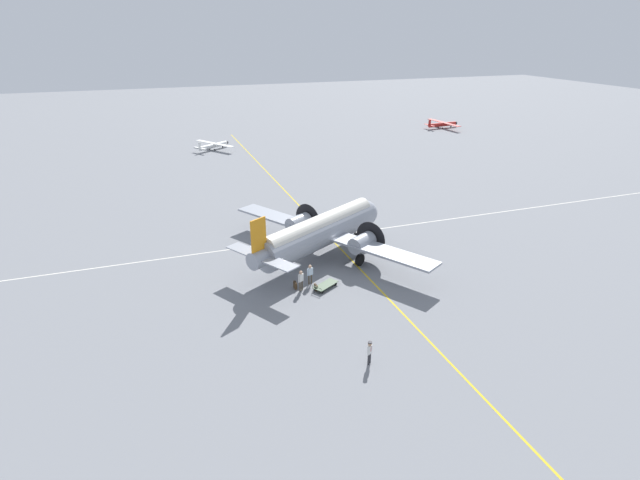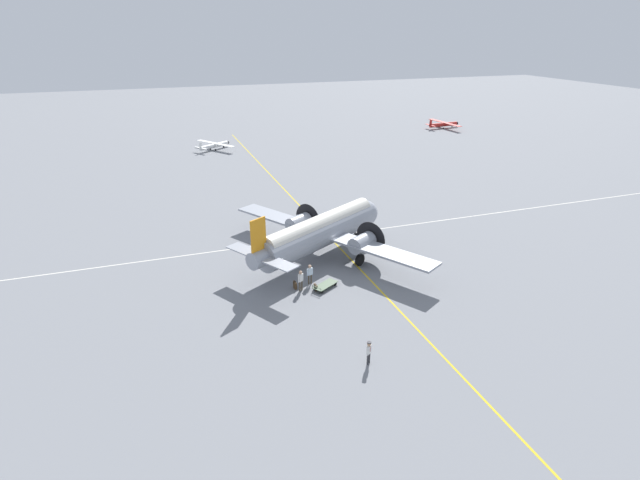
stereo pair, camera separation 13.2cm
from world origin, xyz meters
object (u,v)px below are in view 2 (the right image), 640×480
at_px(airliner_main, 323,230).
at_px(crew_foreground, 369,350).
at_px(light_aircraft_distant, 444,124).
at_px(suitcase_upright_spare, 316,287).
at_px(suitcase_near_door, 295,285).
at_px(baggage_cart, 325,285).
at_px(light_aircraft_taxiing, 215,145).
at_px(passenger_boarding, 301,278).
at_px(ramp_agent, 310,272).

bearing_deg(airliner_main, crew_foreground, -129.87).
relative_size(airliner_main, light_aircraft_distant, 2.03).
bearing_deg(suitcase_upright_spare, light_aircraft_distant, 139.95).
height_order(crew_foreground, suitcase_upright_spare, crew_foreground).
distance_m(crew_foreground, suitcase_near_door, 11.25).
distance_m(baggage_cart, light_aircraft_taxiing, 53.77).
height_order(airliner_main, passenger_boarding, airliner_main).
bearing_deg(baggage_cart, crew_foreground, -125.54).
height_order(airliner_main, suitcase_near_door, airliner_main).
bearing_deg(passenger_boarding, suitcase_near_door, 94.73).
xyz_separation_m(baggage_cart, light_aircraft_distant, (-57.81, 47.78, 0.54)).
xyz_separation_m(airliner_main, light_aircraft_taxiing, (-47.76, -2.99, -1.83)).
relative_size(passenger_boarding, light_aircraft_taxiing, 0.22).
xyz_separation_m(crew_foreground, suitcase_upright_spare, (-10.28, -0.04, -0.78)).
bearing_deg(crew_foreground, suitcase_upright_spare, -127.06).
relative_size(suitcase_upright_spare, light_aircraft_taxiing, 0.07).
relative_size(airliner_main, ramp_agent, 11.72).
xyz_separation_m(airliner_main, light_aircraft_distant, (-51.81, 45.80, -1.78)).
distance_m(crew_foreground, light_aircraft_distant, 83.69).
bearing_deg(baggage_cart, suitcase_near_door, 130.46).
relative_size(baggage_cart, light_aircraft_distant, 0.24).
xyz_separation_m(crew_foreground, passenger_boarding, (-10.62, -1.20, 0.06)).
xyz_separation_m(suitcase_near_door, light_aircraft_distant, (-57.02, 50.14, 0.51)).
relative_size(suitcase_near_door, light_aircraft_taxiing, 0.08).
height_order(ramp_agent, suitcase_near_door, ramp_agent).
xyz_separation_m(ramp_agent, suitcase_upright_spare, (1.17, 0.10, -0.83)).
height_order(passenger_boarding, light_aircraft_taxiing, passenger_boarding).
distance_m(airliner_main, suitcase_near_door, 7.16).
distance_m(baggage_cart, light_aircraft_distant, 75.00).
xyz_separation_m(suitcase_upright_spare, baggage_cart, (-0.05, 0.86, 0.03)).
bearing_deg(ramp_agent, airliner_main, 44.33).
height_order(crew_foreground, suitcase_near_door, crew_foreground).
height_order(ramp_agent, baggage_cart, ramp_agent).
relative_size(crew_foreground, suitcase_near_door, 2.57).
bearing_deg(airliner_main, suitcase_upright_spare, -145.27).
height_order(ramp_agent, light_aircraft_distant, light_aircraft_distant).
bearing_deg(crew_foreground, ramp_agent, -126.61).
xyz_separation_m(passenger_boarding, light_aircraft_distant, (-57.53, 49.79, -0.28)).
bearing_deg(light_aircraft_taxiing, passenger_boarding, -124.55).
xyz_separation_m(crew_foreground, suitcase_near_door, (-11.12, -1.55, -0.73)).
height_order(baggage_cart, light_aircraft_taxiing, light_aircraft_taxiing).
distance_m(suitcase_near_door, light_aircraft_distant, 75.94).
bearing_deg(passenger_boarding, light_aircraft_taxiing, 58.89).
xyz_separation_m(ramp_agent, light_aircraft_taxiing, (-52.64, -0.06, -0.30)).
distance_m(passenger_boarding, ramp_agent, 1.35).
distance_m(airliner_main, light_aircraft_taxiing, 47.89).
xyz_separation_m(ramp_agent, light_aircraft_distant, (-56.70, 48.73, -0.26)).
relative_size(suitcase_upright_spare, baggage_cart, 0.22).
bearing_deg(light_aircraft_distant, crew_foreground, -130.87).
bearing_deg(light_aircraft_distant, ramp_agent, -136.05).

